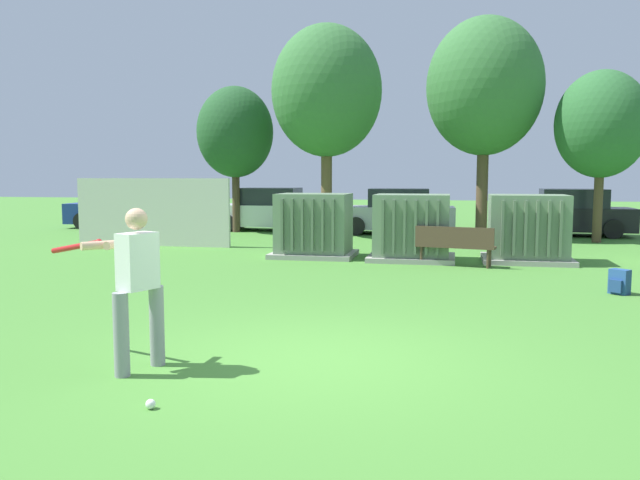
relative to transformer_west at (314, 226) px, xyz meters
The scene contains 17 objects.
ground_plane 9.23m from the transformer_west, 77.37° to the right, with size 96.00×96.00×0.00m, color #478433.
fence_panel 5.45m from the transformer_west, 163.71° to the left, with size 4.80×0.12×2.00m, color beige.
transformer_west is the anchor object (origin of this frame).
transformer_mid_west 2.51m from the transformer_west, ahead, with size 2.10×1.70×1.62m.
transformer_mid_east 5.25m from the transformer_west, ahead, with size 2.10×1.70×1.62m.
park_bench 3.70m from the transformer_west, 16.50° to the right, with size 1.84×0.78×0.92m.
batter 9.74m from the transformer_west, 88.98° to the right, with size 1.57×0.89×1.74m.
sports_ball 10.85m from the transformer_west, 85.46° to the right, with size 0.09×0.09×0.09m, color white.
backpack 7.53m from the transformer_west, 32.12° to the right, with size 0.38×0.38×0.44m.
tree_left 8.28m from the transformer_west, 123.99° to the left, with size 2.78×2.78×5.31m.
tree_center_left 7.11m from the transformer_west, 97.96° to the left, with size 3.76×3.76×7.18m.
tree_center_right 8.55m from the transformer_west, 53.60° to the left, with size 3.79×3.79×7.24m.
tree_right 9.91m from the transformer_west, 33.63° to the left, with size 2.77×2.77×5.30m.
parked_car_leftmost 12.03m from the transformer_west, 141.73° to the left, with size 4.37×2.28×1.62m.
parked_car_left_of_center 8.08m from the transformer_west, 114.69° to the left, with size 4.20×1.93×1.62m.
parked_car_right_of_center 7.08m from the transformer_west, 77.87° to the left, with size 4.27×2.06×1.62m.
parked_car_rightmost 10.49m from the transformer_west, 44.87° to the left, with size 4.23×1.98×1.62m.
Camera 1 is at (1.45, -6.88, 2.08)m, focal length 35.69 mm.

